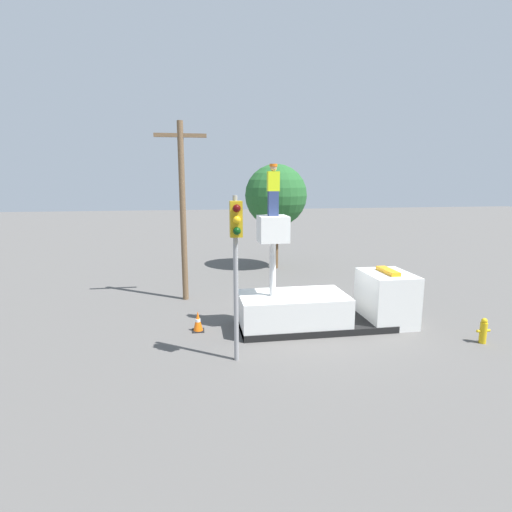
{
  "coord_description": "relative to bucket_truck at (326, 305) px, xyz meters",
  "views": [
    {
      "loc": [
        -4.37,
        -13.47,
        5.34
      ],
      "look_at": [
        -2.38,
        -1.14,
        2.96
      ],
      "focal_mm": 28.0,
      "sensor_mm": 36.0,
      "label": 1
    }
  ],
  "objects": [
    {
      "name": "traffic_light_pole",
      "position": [
        -3.58,
        -2.42,
        2.67
      ],
      "size": [
        0.34,
        0.57,
        4.92
      ],
      "color": "gray",
      "rests_on": "ground"
    },
    {
      "name": "utility_pole",
      "position": [
        -5.17,
        4.31,
        3.4
      ],
      "size": [
        2.2,
        0.26,
        7.8
      ],
      "color": "brown",
      "rests_on": "ground"
    },
    {
      "name": "bucket_truck",
      "position": [
        0.0,
        0.0,
        0.0
      ],
      "size": [
        6.42,
        2.18,
        4.13
      ],
      "color": "black",
      "rests_on": "ground"
    },
    {
      "name": "worker",
      "position": [
        -2.03,
        0.0,
        4.19
      ],
      "size": [
        0.4,
        0.26,
        1.75
      ],
      "color": "navy",
      "rests_on": "bucket_truck"
    },
    {
      "name": "traffic_cone_rear",
      "position": [
        -4.69,
        0.28,
        -0.47
      ],
      "size": [
        0.43,
        0.43,
        0.74
      ],
      "color": "black",
      "rests_on": "ground"
    },
    {
      "name": "fire_hydrant",
      "position": [
        4.65,
        -2.32,
        -0.39
      ],
      "size": [
        0.47,
        0.23,
        0.86
      ],
      "color": "gold",
      "rests_on": "ground"
    },
    {
      "name": "tree_left_bg",
      "position": [
        0.21,
        10.09,
        3.59
      ],
      "size": [
        3.7,
        3.7,
        6.28
      ],
      "color": "brown",
      "rests_on": "ground"
    },
    {
      "name": "ground_plane",
      "position": [
        -0.43,
        0.0,
        -0.82
      ],
      "size": [
        120.0,
        120.0,
        0.0
      ],
      "primitive_type": "plane",
      "color": "#565451"
    }
  ]
}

